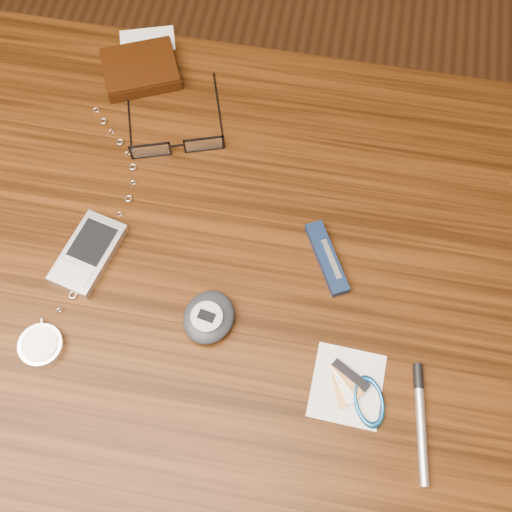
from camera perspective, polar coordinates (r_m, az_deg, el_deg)
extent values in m
plane|color=#472814|center=(1.51, -2.06, -12.33)|extent=(3.80, 3.80, 0.00)
cube|color=#331908|center=(0.81, -3.75, -1.04)|extent=(1.00, 0.70, 0.03)
cylinder|color=#4C2814|center=(1.39, -18.68, 6.98)|extent=(0.05, 0.05, 0.71)
cylinder|color=#4C2814|center=(1.32, 19.69, 0.97)|extent=(0.05, 0.05, 0.71)
cube|color=black|center=(0.96, -10.20, 15.96)|extent=(0.13, 0.12, 0.02)
cube|color=black|center=(0.95, -10.32, 16.40)|extent=(0.13, 0.12, 0.00)
cube|color=silver|center=(1.01, -9.64, 18.38)|extent=(0.09, 0.07, 0.00)
cube|color=black|center=(0.87, -9.35, 9.23)|extent=(0.05, 0.02, 0.03)
cube|color=white|center=(0.87, -9.35, 9.23)|extent=(0.05, 0.02, 0.02)
cylinder|color=black|center=(0.92, -11.20, 11.82)|extent=(0.04, 0.12, 0.00)
cube|color=black|center=(0.87, -4.66, 9.86)|extent=(0.05, 0.02, 0.03)
cube|color=white|center=(0.87, -4.66, 9.86)|extent=(0.05, 0.02, 0.02)
cylinder|color=black|center=(0.91, -3.33, 12.89)|extent=(0.04, 0.12, 0.00)
cube|color=black|center=(0.86, -7.04, 9.71)|extent=(0.02, 0.01, 0.00)
cylinder|color=silver|center=(0.79, -18.55, -7.57)|extent=(0.05, 0.05, 0.01)
cylinder|color=white|center=(0.78, -18.70, -7.41)|extent=(0.04, 0.04, 0.00)
cylinder|color=silver|center=(0.80, -18.48, -5.60)|extent=(0.01, 0.01, 0.01)
torus|color=silver|center=(0.80, -17.09, -4.63)|extent=(0.01, 0.01, 0.01)
torus|color=silver|center=(0.80, -15.99, -3.36)|extent=(0.01, 0.01, 0.00)
torus|color=silver|center=(0.81, -15.14, -1.92)|extent=(0.01, 0.01, 0.01)
torus|color=silver|center=(0.82, -14.41, -0.44)|extent=(0.01, 0.01, 0.00)
torus|color=silver|center=(0.82, -13.66, 0.99)|extent=(0.01, 0.01, 0.01)
torus|color=silver|center=(0.83, -12.83, 2.36)|extent=(0.01, 0.01, 0.00)
torus|color=silver|center=(0.84, -11.99, 3.68)|extent=(0.01, 0.00, 0.01)
torus|color=silver|center=(0.85, -11.27, 5.04)|extent=(0.01, 0.01, 0.00)
torus|color=silver|center=(0.86, -10.86, 6.43)|extent=(0.01, 0.01, 0.01)
torus|color=silver|center=(0.87, -10.89, 7.78)|extent=(0.01, 0.01, 0.00)
torus|color=silver|center=(0.88, -11.32, 8.94)|extent=(0.01, 0.01, 0.01)
torus|color=silver|center=(0.90, -11.99, 9.89)|extent=(0.01, 0.01, 0.00)
torus|color=silver|center=(0.91, -12.73, 10.74)|extent=(0.01, 0.01, 0.01)
torus|color=silver|center=(0.92, -13.42, 11.59)|extent=(0.01, 0.01, 0.00)
torus|color=silver|center=(0.94, -14.03, 12.47)|extent=(0.01, 0.01, 0.01)
cube|color=#B0B0B5|center=(0.82, -14.68, 0.21)|extent=(0.08, 0.11, 0.01)
cube|color=black|center=(0.81, -14.37, 1.20)|extent=(0.05, 0.06, 0.00)
cube|color=#A1A4A9|center=(0.80, -15.96, -1.52)|extent=(0.05, 0.03, 0.00)
ellipsoid|color=black|center=(0.76, -4.21, -5.45)|extent=(0.07, 0.08, 0.02)
cylinder|color=#919499|center=(0.74, -4.41, -5.41)|extent=(0.04, 0.04, 0.00)
cube|color=black|center=(0.74, -4.43, -5.33)|extent=(0.02, 0.02, 0.00)
cube|color=silver|center=(0.75, 8.10, -11.34)|extent=(0.08, 0.09, 0.00)
torus|color=#125394|center=(0.75, 10.00, -12.61)|extent=(0.06, 0.06, 0.01)
cube|color=#A4743A|center=(0.75, 7.38, -11.51)|extent=(0.02, 0.05, 0.00)
cube|color=silver|center=(0.75, 7.74, -11.14)|extent=(0.03, 0.05, 0.00)
cube|color=#AC753D|center=(0.75, 8.09, -10.78)|extent=(0.04, 0.04, 0.00)
cube|color=black|center=(0.75, 8.44, -10.41)|extent=(0.05, 0.03, 0.00)
cube|color=#0C1A35|center=(0.79, 6.31, -0.18)|extent=(0.07, 0.10, 0.01)
cube|color=silver|center=(0.79, 6.73, -0.25)|extent=(0.03, 0.05, 0.00)
cylinder|color=silver|center=(0.75, 14.45, -14.21)|extent=(0.03, 0.13, 0.01)
cylinder|color=black|center=(0.76, 14.22, -10.36)|extent=(0.02, 0.03, 0.01)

